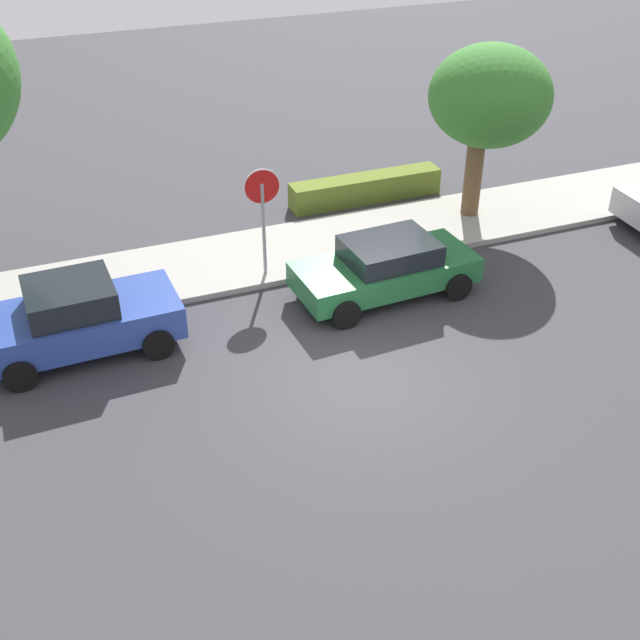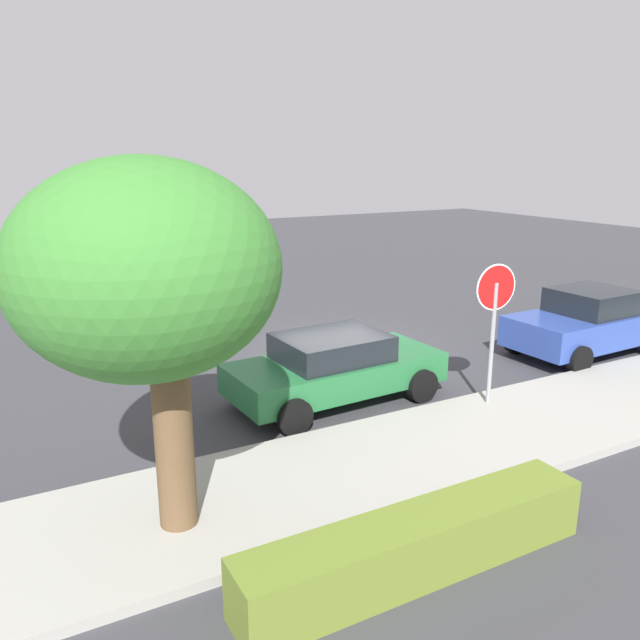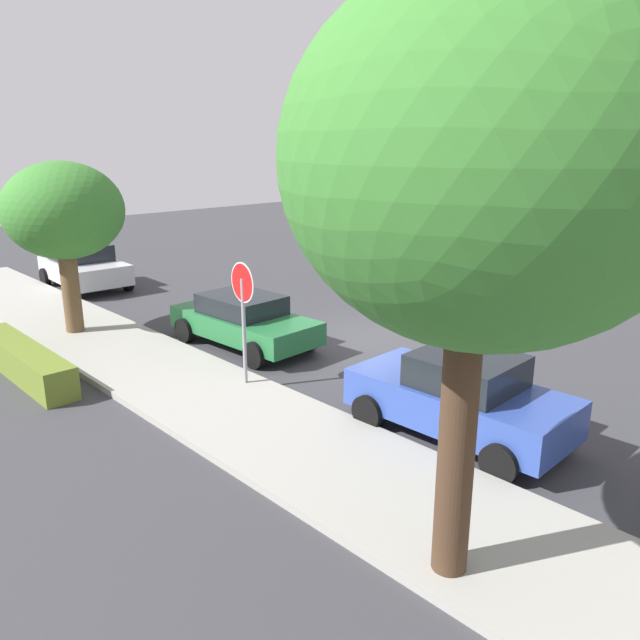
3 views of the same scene
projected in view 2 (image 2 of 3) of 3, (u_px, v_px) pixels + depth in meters
The scene contains 7 objects.
ground_plane at pixel (341, 349), 15.07m from camera, with size 60.00×60.00×0.00m, color #38383D.
sidewalk_curb at pixel (504, 430), 10.48m from camera, with size 32.00×2.76×0.14m, color #9E9B93.
stop_sign at pixel (494, 310), 11.02m from camera, with size 0.83×0.09×2.72m.
parked_car_green at pixel (335, 367), 11.70m from camera, with size 4.15×2.11×1.33m.
parked_car_blue at pixel (587, 322), 14.53m from camera, with size 3.94×2.08×1.55m.
street_tree_mid_block at pixel (146, 273), 6.94m from camera, with size 3.05×3.05×4.56m.
front_yard_hedge at pixel (419, 545), 6.93m from camera, with size 4.34×0.70×0.71m.
Camera 2 is at (7.32, 12.40, 4.55)m, focal length 35.00 mm.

